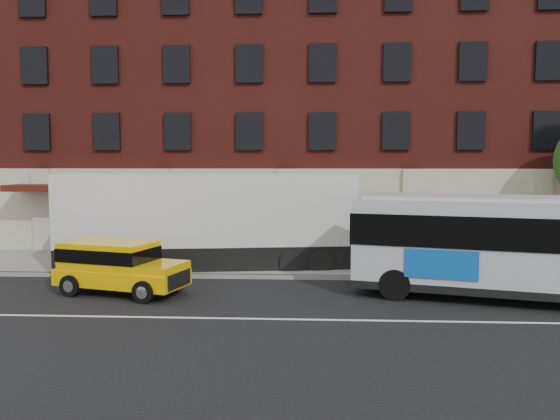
# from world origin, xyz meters

# --- Properties ---
(ground) EXTENTS (120.00, 120.00, 0.00)m
(ground) POSITION_xyz_m (0.00, 0.00, 0.00)
(ground) COLOR black
(ground) RESTS_ON ground
(sidewalk) EXTENTS (60.00, 6.00, 0.15)m
(sidewalk) POSITION_xyz_m (0.00, 9.00, 0.07)
(sidewalk) COLOR #9C998E
(sidewalk) RESTS_ON ground
(kerb) EXTENTS (60.00, 0.25, 0.15)m
(kerb) POSITION_xyz_m (0.00, 6.00, 0.07)
(kerb) COLOR #9C998E
(kerb) RESTS_ON ground
(lane_line) EXTENTS (60.00, 0.12, 0.01)m
(lane_line) POSITION_xyz_m (0.00, 0.50, 0.01)
(lane_line) COLOR silver
(lane_line) RESTS_ON ground
(building) EXTENTS (30.00, 12.10, 15.00)m
(building) POSITION_xyz_m (-0.01, 16.92, 7.58)
(building) COLOR maroon
(building) RESTS_ON sidewalk
(sign_pole) EXTENTS (0.30, 0.20, 2.50)m
(sign_pole) POSITION_xyz_m (-8.50, 6.15, 1.45)
(sign_pole) COLOR slate
(sign_pole) RESTS_ON ground
(city_bus) EXTENTS (12.56, 5.78, 3.37)m
(city_bus) POSITION_xyz_m (8.76, 2.79, 1.86)
(city_bus) COLOR #B2B3BD
(city_bus) RESTS_ON ground
(yellow_suv) EXTENTS (4.73, 2.90, 1.76)m
(yellow_suv) POSITION_xyz_m (-5.40, 3.38, 1.01)
(yellow_suv) COLOR #FFBD00
(yellow_suv) RESTS_ON ground
(shipping_container) EXTENTS (12.19, 4.13, 3.99)m
(shipping_container) POSITION_xyz_m (-2.97, 7.60, 1.97)
(shipping_container) COLOR black
(shipping_container) RESTS_ON ground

